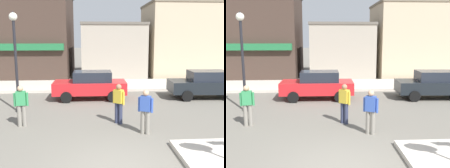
% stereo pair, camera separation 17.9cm
% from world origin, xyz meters
% --- Properties ---
extents(kerb_far, '(80.00, 4.00, 0.15)m').
position_xyz_m(kerb_far, '(0.00, 12.02, 0.07)').
color(kerb_far, beige).
rests_on(kerb_far, ground).
extents(lamp_post, '(0.36, 0.36, 4.54)m').
position_xyz_m(lamp_post, '(-4.09, 5.85, 2.96)').
color(lamp_post, black).
rests_on(lamp_post, ground).
extents(parked_car_nearest, '(4.01, 1.90, 1.56)m').
position_xyz_m(parked_car_nearest, '(-0.77, 8.20, 0.81)').
color(parked_car_nearest, red).
rests_on(parked_car_nearest, ground).
extents(parked_car_second, '(4.09, 2.05, 1.56)m').
position_xyz_m(parked_car_second, '(5.75, 7.97, 0.81)').
color(parked_car_second, black).
rests_on(parked_car_second, ground).
extents(pedestrian_crossing_near, '(0.56, 0.26, 1.61)m').
position_xyz_m(pedestrian_crossing_near, '(-3.42, 3.80, 0.87)').
color(pedestrian_crossing_near, gray).
rests_on(pedestrian_crossing_near, ground).
extents(pedestrian_crossing_far, '(0.53, 0.36, 1.61)m').
position_xyz_m(pedestrian_crossing_far, '(1.19, 2.64, 0.87)').
color(pedestrian_crossing_far, gray).
rests_on(pedestrian_crossing_far, ground).
extents(pedestrian_kerb_side, '(0.48, 0.42, 1.61)m').
position_xyz_m(pedestrian_kerb_side, '(0.36, 3.85, 0.87)').
color(pedestrian_kerb_side, '#2D334C').
rests_on(pedestrian_kerb_side, ground).
extents(building_corner_shop, '(8.37, 9.17, 7.48)m').
position_xyz_m(building_corner_shop, '(-6.62, 18.35, 3.75)').
color(building_corner_shop, '#3D2D26').
rests_on(building_corner_shop, ground).
extents(building_storefront_left_near, '(5.32, 6.32, 4.58)m').
position_xyz_m(building_storefront_left_near, '(1.14, 17.13, 2.29)').
color(building_storefront_left_near, '#9E9384').
rests_on(building_storefront_left_near, ground).
extents(building_storefront_left_mid, '(6.52, 6.03, 6.35)m').
position_xyz_m(building_storefront_left_mid, '(7.47, 17.35, 3.18)').
color(building_storefront_left_mid, tan).
rests_on(building_storefront_left_mid, ground).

